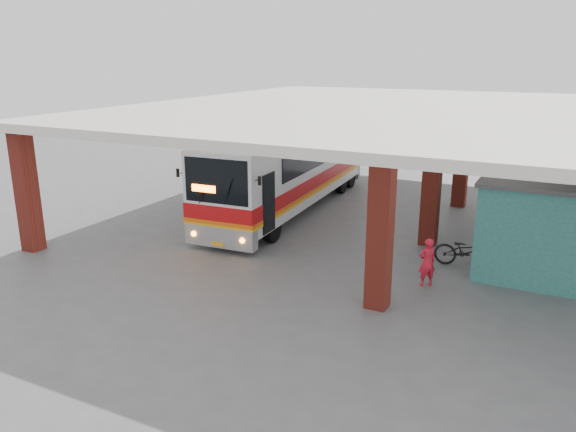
# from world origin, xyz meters

# --- Properties ---
(ground) EXTENTS (90.00, 90.00, 0.00)m
(ground) POSITION_xyz_m (0.00, 0.00, 0.00)
(ground) COLOR #515154
(ground) RESTS_ON ground
(brick_columns) EXTENTS (20.10, 21.60, 4.35)m
(brick_columns) POSITION_xyz_m (1.43, 5.00, 2.17)
(brick_columns) COLOR maroon
(brick_columns) RESTS_ON ground
(canopy_roof) EXTENTS (21.00, 23.00, 0.30)m
(canopy_roof) POSITION_xyz_m (0.50, 6.50, 4.50)
(canopy_roof) COLOR beige
(canopy_roof) RESTS_ON brick_columns
(shop_building) EXTENTS (5.20, 8.20, 3.11)m
(shop_building) POSITION_xyz_m (7.49, 4.00, 1.56)
(shop_building) COLOR #296859
(shop_building) RESTS_ON ground
(coach_bus) EXTENTS (3.49, 13.18, 3.80)m
(coach_bus) POSITION_xyz_m (-3.71, 5.03, 1.89)
(coach_bus) COLOR silver
(coach_bus) RESTS_ON ground
(motorcycle) EXTENTS (2.15, 0.79, 1.12)m
(motorcycle) POSITION_xyz_m (4.70, 1.18, 0.56)
(motorcycle) COLOR black
(motorcycle) RESTS_ON ground
(pedestrian) EXTENTS (0.65, 0.64, 1.51)m
(pedestrian) POSITION_xyz_m (3.86, -0.92, 0.75)
(pedestrian) COLOR red
(pedestrian) RESTS_ON ground
(red_chair) EXTENTS (0.46, 0.46, 0.73)m
(red_chair) POSITION_xyz_m (4.86, 7.95, 0.34)
(red_chair) COLOR #B01512
(red_chair) RESTS_ON ground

